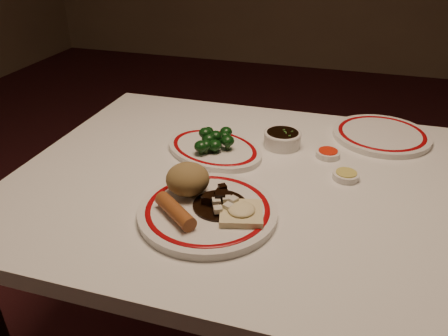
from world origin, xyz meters
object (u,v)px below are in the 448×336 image
Objects in this scene: dining_table at (259,209)px; stirfry_heap at (220,201)px; broccoli_plate at (214,149)px; fried_wonton at (241,212)px; rice_mound at (188,179)px; main_plate at (208,211)px; broccoli_pile at (214,139)px; spring_roll at (175,211)px; soy_bowl at (282,139)px.

stirfry_heap is (-0.05, -0.17, 0.12)m from dining_table.
dining_table is at bearing 72.18° from stirfry_heap.
stirfry_heap is at bearing -69.57° from broccoli_plate.
rice_mound is at bearing 158.67° from fried_wonton.
broccoli_pile reaches higher than main_plate.
spring_roll reaches higher than broccoli_plate.
main_plate is 2.57× the size of stirfry_heap.
main_plate is 0.38m from soy_bowl.
spring_roll is at bearing -161.23° from fried_wonton.
broccoli_plate is 3.41× the size of soy_bowl.
broccoli_pile is at bearing -95.83° from broccoli_plate.
stirfry_heap is 1.16× the size of soy_bowl.
stirfry_heap is at bearing 154.24° from fried_wonton.
spring_roll is 0.44m from soy_bowl.
stirfry_heap is at bearing 39.17° from main_plate.
broccoli_pile is 0.19m from soy_bowl.
rice_mound reaches higher than soy_bowl.
spring_roll is (0.01, -0.10, -0.02)m from rice_mound.
fried_wonton is 0.06m from stirfry_heap.
rice_mound is 0.23m from broccoli_pile.
broccoli_plate is (-0.15, 0.10, 0.10)m from dining_table.
dining_table is 0.22m from soy_bowl.
rice_mound is at bearing 143.08° from main_plate.
main_plate is at bearing -74.73° from broccoli_pile.
rice_mound is at bearing 43.94° from spring_roll.
fried_wonton is at bearing -21.33° from rice_mound.
rice_mound is 0.91× the size of fried_wonton.
stirfry_heap reaches higher than broccoli_plate.
dining_table is at bearing -32.47° from broccoli_pile.
fried_wonton is 0.31× the size of broccoli_plate.
broccoli_pile is at bearing 105.27° from main_plate.
broccoli_plate is (-0.08, 0.28, -0.00)m from main_plate.
broccoli_plate is at bearing 42.84° from spring_roll.
stirfry_heap is at bearing -101.44° from soy_bowl.
broccoli_plate is (-0.02, 0.33, -0.02)m from spring_roll.
broccoli_pile is at bearing -152.13° from soy_bowl.
spring_roll is at bearing -118.64° from dining_table.
stirfry_heap is 0.36m from soy_bowl.
broccoli_pile is at bearing 110.65° from stirfry_heap.
soy_bowl reaches higher than dining_table.
rice_mound is (-0.14, -0.14, 0.14)m from dining_table.
rice_mound is 0.10m from spring_roll.
rice_mound is at bearing -134.77° from dining_table.
broccoli_plate is at bearing 110.43° from stirfry_heap.
rice_mound is 0.83× the size of stirfry_heap.
spring_roll is at bearing -109.12° from soy_bowl.
rice_mound reaches higher than broccoli_plate.
fried_wonton is (-0.00, -0.19, 0.12)m from dining_table.
dining_table is 3.50× the size of broccoli_plate.
stirfry_heap is 0.28m from broccoli_pile.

